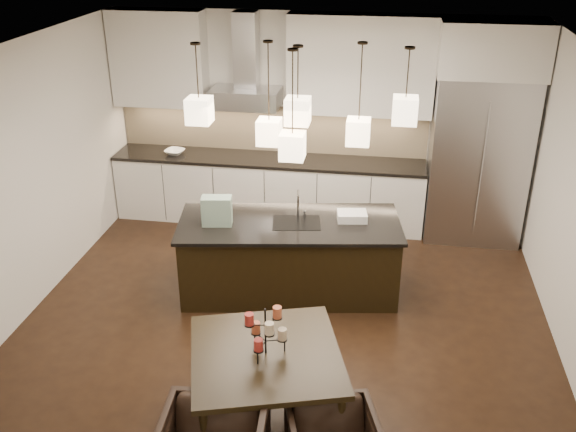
# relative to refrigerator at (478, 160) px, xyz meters

# --- Properties ---
(floor) EXTENTS (5.50, 5.50, 0.02)m
(floor) POSITION_rel_refrigerator_xyz_m (-2.10, -2.38, -1.08)
(floor) COLOR black
(floor) RESTS_ON ground
(ceiling) EXTENTS (5.50, 5.50, 0.02)m
(ceiling) POSITION_rel_refrigerator_xyz_m (-2.10, -2.38, 1.73)
(ceiling) COLOR white
(ceiling) RESTS_ON wall_back
(wall_back) EXTENTS (5.50, 0.02, 2.80)m
(wall_back) POSITION_rel_refrigerator_xyz_m (-2.10, 0.38, 0.32)
(wall_back) COLOR silver
(wall_back) RESTS_ON ground
(wall_front) EXTENTS (5.50, 0.02, 2.80)m
(wall_front) POSITION_rel_refrigerator_xyz_m (-2.10, -5.14, 0.32)
(wall_front) COLOR silver
(wall_front) RESTS_ON ground
(wall_left) EXTENTS (0.02, 5.50, 2.80)m
(wall_left) POSITION_rel_refrigerator_xyz_m (-4.86, -2.38, 0.32)
(wall_left) COLOR silver
(wall_left) RESTS_ON ground
(refrigerator) EXTENTS (1.20, 0.72, 2.15)m
(refrigerator) POSITION_rel_refrigerator_xyz_m (0.00, 0.00, 0.00)
(refrigerator) COLOR #B7B7BA
(refrigerator) RESTS_ON floor
(fridge_panel) EXTENTS (1.26, 0.72, 0.65)m
(fridge_panel) POSITION_rel_refrigerator_xyz_m (0.00, 0.00, 1.40)
(fridge_panel) COLOR silver
(fridge_panel) RESTS_ON refrigerator
(lower_cabinets) EXTENTS (4.21, 0.62, 0.88)m
(lower_cabinets) POSITION_rel_refrigerator_xyz_m (-2.73, 0.05, -0.64)
(lower_cabinets) COLOR silver
(lower_cabinets) RESTS_ON floor
(countertop) EXTENTS (4.21, 0.66, 0.04)m
(countertop) POSITION_rel_refrigerator_xyz_m (-2.73, 0.05, -0.17)
(countertop) COLOR black
(countertop) RESTS_ON lower_cabinets
(backsplash) EXTENTS (4.21, 0.02, 0.63)m
(backsplash) POSITION_rel_refrigerator_xyz_m (-2.73, 0.35, 0.16)
(backsplash) COLOR tan
(backsplash) RESTS_ON countertop
(upper_cab_left) EXTENTS (1.25, 0.35, 1.25)m
(upper_cab_left) POSITION_rel_refrigerator_xyz_m (-4.20, 0.19, 1.10)
(upper_cab_left) COLOR silver
(upper_cab_left) RESTS_ON wall_back
(upper_cab_right) EXTENTS (1.85, 0.35, 1.25)m
(upper_cab_right) POSITION_rel_refrigerator_xyz_m (-1.55, 0.19, 1.10)
(upper_cab_right) COLOR silver
(upper_cab_right) RESTS_ON wall_back
(hood_canopy) EXTENTS (0.90, 0.52, 0.24)m
(hood_canopy) POSITION_rel_refrigerator_xyz_m (-3.03, 0.10, 0.65)
(hood_canopy) COLOR #B7B7BA
(hood_canopy) RESTS_ON wall_back
(hood_chimney) EXTENTS (0.30, 0.28, 0.96)m
(hood_chimney) POSITION_rel_refrigerator_xyz_m (-3.03, 0.21, 1.24)
(hood_chimney) COLOR #B7B7BA
(hood_chimney) RESTS_ON hood_canopy
(fruit_bowl) EXTENTS (0.31, 0.31, 0.06)m
(fruit_bowl) POSITION_rel_refrigerator_xyz_m (-4.02, 0.00, -0.12)
(fruit_bowl) COLOR silver
(fruit_bowl) RESTS_ON countertop
(island_body) EXTENTS (2.46, 1.29, 0.83)m
(island_body) POSITION_rel_refrigerator_xyz_m (-2.15, -1.74, -0.66)
(island_body) COLOR black
(island_body) RESTS_ON floor
(island_top) EXTENTS (2.55, 1.37, 0.04)m
(island_top) POSITION_rel_refrigerator_xyz_m (-2.15, -1.74, -0.23)
(island_top) COLOR black
(island_top) RESTS_ON island_body
(faucet) EXTENTS (0.13, 0.24, 0.36)m
(faucet) POSITION_rel_refrigerator_xyz_m (-2.08, -1.64, -0.03)
(faucet) COLOR silver
(faucet) RESTS_ON island_top
(tote_bag) EXTENTS (0.34, 0.22, 0.32)m
(tote_bag) POSITION_rel_refrigerator_xyz_m (-2.92, -1.91, -0.05)
(tote_bag) COLOR #1B5032
(tote_bag) RESTS_ON island_top
(food_container) EXTENTS (0.35, 0.27, 0.09)m
(food_container) POSITION_rel_refrigerator_xyz_m (-1.48, -1.58, -0.16)
(food_container) COLOR silver
(food_container) RESTS_ON island_top
(dining_table) EXTENTS (1.49, 1.49, 0.72)m
(dining_table) POSITION_rel_refrigerator_xyz_m (-2.02, -3.84, -0.72)
(dining_table) COLOR black
(dining_table) RESTS_ON floor
(candelabra) EXTENTS (0.43, 0.43, 0.42)m
(candelabra) POSITION_rel_refrigerator_xyz_m (-2.02, -3.84, -0.15)
(candelabra) COLOR black
(candelabra) RESTS_ON dining_table
(candle_a) EXTENTS (0.09, 0.09, 0.10)m
(candle_a) POSITION_rel_refrigerator_xyz_m (-1.89, -3.80, -0.19)
(candle_a) COLOR beige
(candle_a) RESTS_ON candelabra
(candle_b) EXTENTS (0.09, 0.09, 0.10)m
(candle_b) POSITION_rel_refrigerator_xyz_m (-2.11, -3.75, -0.19)
(candle_b) COLOR #C95E3A
(candle_b) RESTS_ON candelabra
(candle_c) EXTENTS (0.09, 0.09, 0.10)m
(candle_c) POSITION_rel_refrigerator_xyz_m (-2.05, -3.97, -0.19)
(candle_c) COLOR #A92A24
(candle_c) RESTS_ON candelabra
(candle_d) EXTENTS (0.09, 0.09, 0.10)m
(candle_d) POSITION_rel_refrigerator_xyz_m (-1.94, -3.73, -0.03)
(candle_d) COLOR #C95E3A
(candle_d) RESTS_ON candelabra
(candle_e) EXTENTS (0.09, 0.09, 0.10)m
(candle_e) POSITION_rel_refrigerator_xyz_m (-2.14, -3.86, -0.03)
(candle_e) COLOR #A92A24
(candle_e) RESTS_ON candelabra
(candle_f) EXTENTS (0.09, 0.09, 0.10)m
(candle_f) POSITION_rel_refrigerator_xyz_m (-1.96, -3.95, -0.03)
(candle_f) COLOR beige
(candle_f) RESTS_ON candelabra
(pendant_a) EXTENTS (0.24, 0.24, 0.26)m
(pendant_a) POSITION_rel_refrigerator_xyz_m (-3.04, -1.93, 1.06)
(pendant_a) COLOR beige
(pendant_a) RESTS_ON ceiling
(pendant_b) EXTENTS (0.24, 0.24, 0.26)m
(pendant_b) POSITION_rel_refrigerator_xyz_m (-2.37, -1.71, 0.80)
(pendant_b) COLOR beige
(pendant_b) RESTS_ON ceiling
(pendant_c) EXTENTS (0.24, 0.24, 0.26)m
(pendant_c) POSITION_rel_refrigerator_xyz_m (-2.05, -1.90, 1.09)
(pendant_c) COLOR beige
(pendant_c) RESTS_ON ceiling
(pendant_d) EXTENTS (0.24, 0.24, 0.26)m
(pendant_d) POSITION_rel_refrigerator_xyz_m (-1.46, -1.65, 0.83)
(pendant_d) COLOR beige
(pendant_d) RESTS_ON ceiling
(pendant_e) EXTENTS (0.24, 0.24, 0.26)m
(pendant_e) POSITION_rel_refrigerator_xyz_m (-1.01, -1.82, 1.12)
(pendant_e) COLOR beige
(pendant_e) RESTS_ON ceiling
(pendant_f) EXTENTS (0.24, 0.24, 0.26)m
(pendant_f) POSITION_rel_refrigerator_xyz_m (-2.07, -2.08, 0.79)
(pendant_f) COLOR beige
(pendant_f) RESTS_ON ceiling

